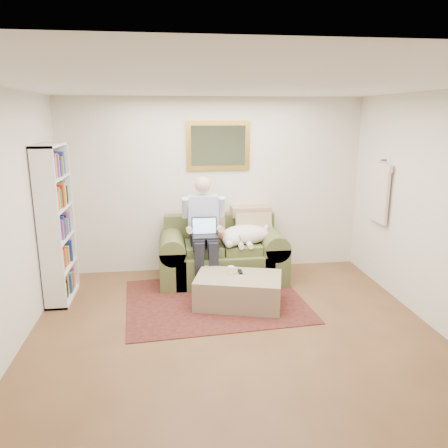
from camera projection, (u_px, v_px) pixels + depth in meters
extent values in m
cube|color=brown|center=(240.00, 350.00, 4.48)|extent=(4.50, 5.00, 0.01)
cube|color=white|center=(242.00, 85.00, 3.84)|extent=(4.50, 5.00, 0.01)
cube|color=silver|center=(214.00, 186.00, 6.56)|extent=(4.50, 0.01, 2.60)
cube|color=black|center=(215.00, 300.00, 5.66)|extent=(2.38, 1.97, 0.01)
cube|color=#5C6334|center=(222.00, 265.00, 6.33)|extent=(1.36, 0.87, 0.44)
cube|color=#5C6334|center=(219.00, 229.00, 6.59)|extent=(1.65, 0.19, 0.45)
cube|color=#5C6334|center=(173.00, 264.00, 6.23)|extent=(0.36, 0.87, 0.91)
cube|color=#5C6334|center=(271.00, 260.00, 6.41)|extent=(0.36, 0.87, 0.91)
cube|color=#5C6334|center=(204.00, 248.00, 6.18)|extent=(0.52, 0.59, 0.13)
cube|color=#5C6334|center=(242.00, 247.00, 6.25)|extent=(0.52, 0.59, 0.13)
cube|color=black|center=(205.00, 237.00, 5.93)|extent=(0.35, 0.24, 0.02)
cube|color=black|center=(204.00, 226.00, 6.02)|extent=(0.35, 0.07, 0.24)
cube|color=#99BFF2|center=(204.00, 226.00, 6.01)|extent=(0.32, 0.05, 0.21)
cube|color=#9F876A|center=(238.00, 290.00, 5.50)|extent=(1.20, 0.93, 0.38)
cylinder|color=white|center=(231.00, 270.00, 5.52)|extent=(0.08, 0.08, 0.10)
cube|color=black|center=(240.00, 272.00, 5.57)|extent=(0.05, 0.15, 0.02)
cube|color=gold|center=(218.00, 146.00, 6.40)|extent=(0.94, 0.04, 0.72)
cube|color=gray|center=(218.00, 146.00, 6.38)|extent=(0.80, 0.01, 0.58)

